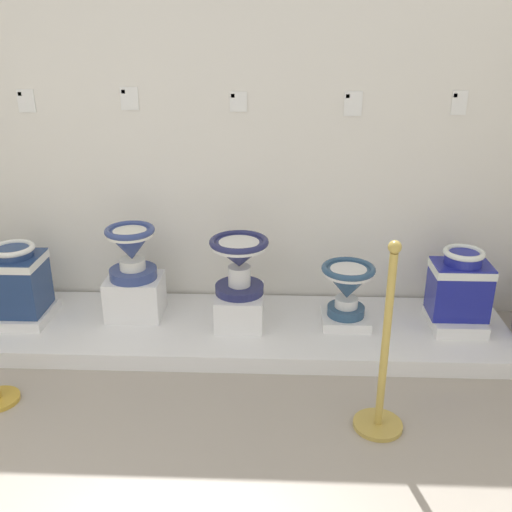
{
  "coord_description": "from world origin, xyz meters",
  "views": [
    {
      "loc": [
        2.38,
        -1.2,
        1.95
      ],
      "look_at": [
        2.25,
        2.18,
        0.59
      ],
      "focal_mm": 40.51,
      "sensor_mm": 36.0,
      "label": 1
    }
  ],
  "objects_px": {
    "antique_toilet_central_ornate": "(239,257)",
    "plinth_block_rightmost": "(345,319)",
    "plinth_block_leftmost": "(454,320)",
    "info_placard_first": "(26,101)",
    "info_placard_third": "(238,102)",
    "info_placard_fourth": "(353,103)",
    "info_placard_fifth": "(459,103)",
    "antique_toilet_leftmost": "(460,283)",
    "plinth_block_tall_cobalt": "(23,314)",
    "plinth_block_pale_glazed": "(135,296)",
    "stanchion_post_near_right": "(382,376)",
    "plinth_block_central_ornate": "(240,307)",
    "info_placard_second": "(129,98)",
    "antique_toilet_rightmost": "(348,284)",
    "antique_toilet_tall_cobalt": "(17,277)",
    "antique_toilet_pale_glazed": "(131,248)"
  },
  "relations": [
    {
      "from": "antique_toilet_tall_cobalt",
      "to": "stanchion_post_near_right",
      "type": "relative_size",
      "value": 0.44
    },
    {
      "from": "antique_toilet_leftmost",
      "to": "info_placard_fourth",
      "type": "xyz_separation_m",
      "value": [
        -0.7,
        0.42,
        1.06
      ]
    },
    {
      "from": "info_placard_second",
      "to": "info_placard_third",
      "type": "xyz_separation_m",
      "value": [
        0.71,
        -0.0,
        -0.02
      ]
    },
    {
      "from": "antique_toilet_central_ornate",
      "to": "info_placard_first",
      "type": "height_order",
      "value": "info_placard_first"
    },
    {
      "from": "antique_toilet_rightmost",
      "to": "info_placard_third",
      "type": "relative_size",
      "value": 2.75
    },
    {
      "from": "plinth_block_rightmost",
      "to": "info_placard_fourth",
      "type": "bearing_deg",
      "value": 87.78
    },
    {
      "from": "plinth_block_pale_glazed",
      "to": "antique_toilet_pale_glazed",
      "type": "bearing_deg",
      "value": 0.0
    },
    {
      "from": "antique_toilet_pale_glazed",
      "to": "plinth_block_central_ornate",
      "type": "bearing_deg",
      "value": -5.92
    },
    {
      "from": "plinth_block_central_ornate",
      "to": "plinth_block_leftmost",
      "type": "relative_size",
      "value": 0.99
    },
    {
      "from": "plinth_block_leftmost",
      "to": "antique_toilet_leftmost",
      "type": "relative_size",
      "value": 0.88
    },
    {
      "from": "antique_toilet_leftmost",
      "to": "info_placard_third",
      "type": "xyz_separation_m",
      "value": [
        -1.44,
        0.42,
        1.07
      ]
    },
    {
      "from": "plinth_block_pale_glazed",
      "to": "antique_toilet_rightmost",
      "type": "bearing_deg",
      "value": -2.97
    },
    {
      "from": "plinth_block_pale_glazed",
      "to": "info_placard_fourth",
      "type": "height_order",
      "value": "info_placard_fourth"
    },
    {
      "from": "plinth_block_rightmost",
      "to": "info_placard_fifth",
      "type": "relative_size",
      "value": 2.05
    },
    {
      "from": "plinth_block_pale_glazed",
      "to": "plinth_block_central_ornate",
      "type": "xyz_separation_m",
      "value": [
        0.71,
        -0.07,
        -0.03
      ]
    },
    {
      "from": "antique_toilet_pale_glazed",
      "to": "antique_toilet_leftmost",
      "type": "bearing_deg",
      "value": -1.93
    },
    {
      "from": "info_placard_first",
      "to": "info_placard_fourth",
      "type": "height_order",
      "value": "info_placard_first"
    },
    {
      "from": "antique_toilet_tall_cobalt",
      "to": "plinth_block_rightmost",
      "type": "bearing_deg",
      "value": 0.51
    },
    {
      "from": "plinth_block_central_ornate",
      "to": "antique_toilet_central_ornate",
      "type": "bearing_deg",
      "value": 26.57
    },
    {
      "from": "info_placard_fifth",
      "to": "plinth_block_tall_cobalt",
      "type": "bearing_deg",
      "value": -171.18
    },
    {
      "from": "plinth_block_tall_cobalt",
      "to": "plinth_block_leftmost",
      "type": "relative_size",
      "value": 1.0
    },
    {
      "from": "info_placard_fifth",
      "to": "stanchion_post_near_right",
      "type": "relative_size",
      "value": 0.15
    },
    {
      "from": "plinth_block_leftmost",
      "to": "info_placard_first",
      "type": "distance_m",
      "value": 3.16
    },
    {
      "from": "info_placard_first",
      "to": "info_placard_fifth",
      "type": "bearing_deg",
      "value": -0.0
    },
    {
      "from": "antique_toilet_tall_cobalt",
      "to": "plinth_block_tall_cobalt",
      "type": "bearing_deg",
      "value": 90.0
    },
    {
      "from": "antique_toilet_tall_cobalt",
      "to": "antique_toilet_pale_glazed",
      "type": "bearing_deg",
      "value": 7.05
    },
    {
      "from": "info_placard_second",
      "to": "plinth_block_pale_glazed",
      "type": "bearing_deg",
      "value": -86.34
    },
    {
      "from": "plinth_block_central_ornate",
      "to": "antique_toilet_rightmost",
      "type": "height_order",
      "value": "antique_toilet_rightmost"
    },
    {
      "from": "antique_toilet_tall_cobalt",
      "to": "antique_toilet_pale_glazed",
      "type": "xyz_separation_m",
      "value": [
        0.75,
        0.09,
        0.18
      ]
    },
    {
      "from": "plinth_block_pale_glazed",
      "to": "stanchion_post_near_right",
      "type": "bearing_deg",
      "value": -33.65
    },
    {
      "from": "plinth_block_rightmost",
      "to": "info_placard_third",
      "type": "bearing_deg",
      "value": 149.66
    },
    {
      "from": "plinth_block_pale_glazed",
      "to": "antique_toilet_rightmost",
      "type": "distance_m",
      "value": 1.42
    },
    {
      "from": "plinth_block_central_ornate",
      "to": "stanchion_post_near_right",
      "type": "bearing_deg",
      "value": -49.69
    },
    {
      "from": "antique_toilet_rightmost",
      "to": "info_placard_fifth",
      "type": "height_order",
      "value": "info_placard_fifth"
    },
    {
      "from": "info_placard_third",
      "to": "info_placard_fourth",
      "type": "distance_m",
      "value": 0.74
    },
    {
      "from": "plinth_block_rightmost",
      "to": "plinth_block_leftmost",
      "type": "bearing_deg",
      "value": 0.15
    },
    {
      "from": "plinth_block_tall_cobalt",
      "to": "antique_toilet_rightmost",
      "type": "relative_size",
      "value": 1.14
    },
    {
      "from": "plinth_block_tall_cobalt",
      "to": "info_placard_third",
      "type": "height_order",
      "value": "info_placard_third"
    },
    {
      "from": "antique_toilet_tall_cobalt",
      "to": "plinth_block_leftmost",
      "type": "height_order",
      "value": "antique_toilet_tall_cobalt"
    },
    {
      "from": "antique_toilet_central_ornate",
      "to": "plinth_block_rightmost",
      "type": "bearing_deg",
      "value": 0.04
    },
    {
      "from": "plinth_block_central_ornate",
      "to": "info_placard_fourth",
      "type": "xyz_separation_m",
      "value": [
        0.72,
        0.42,
        1.26
      ]
    },
    {
      "from": "plinth_block_pale_glazed",
      "to": "info_placard_first",
      "type": "bearing_deg",
      "value": 153.71
    },
    {
      "from": "antique_toilet_central_ornate",
      "to": "plinth_block_leftmost",
      "type": "height_order",
      "value": "antique_toilet_central_ornate"
    },
    {
      "from": "plinth_block_leftmost",
      "to": "info_placard_fifth",
      "type": "height_order",
      "value": "info_placard_fifth"
    },
    {
      "from": "antique_toilet_tall_cobalt",
      "to": "info_placard_second",
      "type": "xyz_separation_m",
      "value": [
        0.72,
        0.44,
        1.09
      ]
    },
    {
      "from": "antique_toilet_tall_cobalt",
      "to": "plinth_block_rightmost",
      "type": "relative_size",
      "value": 1.47
    },
    {
      "from": "info_placard_first",
      "to": "info_placard_third",
      "type": "distance_m",
      "value": 1.4
    },
    {
      "from": "antique_toilet_central_ornate",
      "to": "stanchion_post_near_right",
      "type": "bearing_deg",
      "value": -49.69
    },
    {
      "from": "plinth_block_pale_glazed",
      "to": "info_placard_first",
      "type": "relative_size",
      "value": 2.45
    },
    {
      "from": "plinth_block_central_ornate",
      "to": "antique_toilet_leftmost",
      "type": "relative_size",
      "value": 0.87
    }
  ]
}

